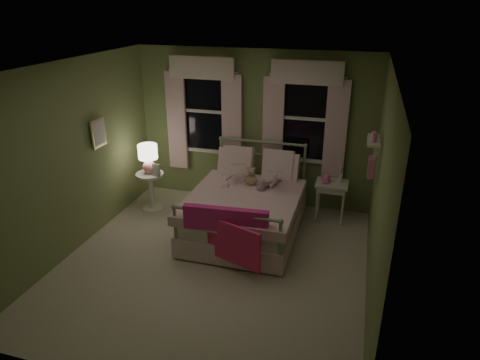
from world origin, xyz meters
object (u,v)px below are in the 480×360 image
(teddy_bear, at_px, (251,177))
(child_left, at_px, (237,160))
(table_lamp, at_px, (148,156))
(nightstand_right, at_px, (332,188))
(child_right, at_px, (272,167))
(nightstand_left, at_px, (151,186))
(bed, at_px, (246,209))

(teddy_bear, bearing_deg, child_left, 150.50)
(teddy_bear, bearing_deg, table_lamp, 179.10)
(nightstand_right, bearing_deg, child_right, -160.09)
(child_right, xyz_separation_m, teddy_bear, (-0.28, -0.16, -0.15))
(nightstand_left, bearing_deg, table_lamp, 180.00)
(child_right, xyz_separation_m, nightstand_left, (-2.02, -0.13, -0.52))
(child_right, relative_size, table_lamp, 1.54)
(teddy_bear, xyz_separation_m, nightstand_right, (1.19, 0.49, -0.24))
(nightstand_right, bearing_deg, teddy_bear, -157.69)
(bed, height_order, child_right, child_right)
(teddy_bear, bearing_deg, nightstand_left, 179.10)
(child_right, bearing_deg, table_lamp, 24.18)
(teddy_bear, height_order, table_lamp, table_lamp)
(table_lamp, bearing_deg, child_left, 5.12)
(bed, bearing_deg, table_lamp, 170.54)
(child_right, relative_size, teddy_bear, 2.44)
(child_left, xyz_separation_m, table_lamp, (-1.46, -0.13, -0.03))
(teddy_bear, distance_m, nightstand_left, 1.78)
(child_left, distance_m, nightstand_right, 1.56)
(table_lamp, relative_size, nightstand_right, 0.75)
(nightstand_left, bearing_deg, nightstand_right, 8.91)
(table_lamp, height_order, nightstand_right, table_lamp)
(child_left, bearing_deg, child_right, -166.26)
(nightstand_right, bearing_deg, table_lamp, -171.09)
(teddy_bear, xyz_separation_m, table_lamp, (-1.74, 0.03, 0.16))
(bed, distance_m, table_lamp, 1.86)
(bed, relative_size, nightstand_right, 3.18)
(child_right, height_order, nightstand_right, child_right)
(child_right, relative_size, nightstand_right, 1.15)
(child_left, height_order, nightstand_left, child_left)
(teddy_bear, height_order, nightstand_left, teddy_bear)
(nightstand_left, height_order, nightstand_right, same)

